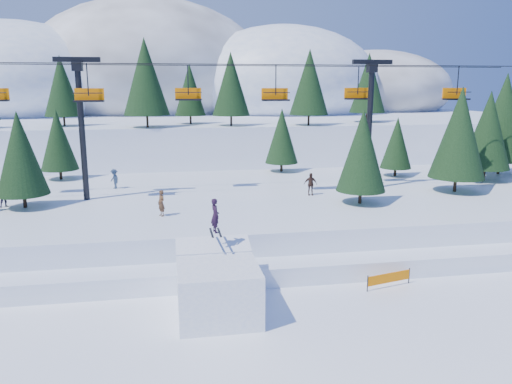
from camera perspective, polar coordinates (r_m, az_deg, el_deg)
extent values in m
plane|color=white|center=(22.78, -1.66, -16.28)|extent=(160.00, 160.00, 0.00)
cube|color=white|center=(39.14, -5.50, -2.11)|extent=(70.00, 22.00, 2.50)
cube|color=white|center=(29.82, -3.92, -8.09)|extent=(70.00, 6.00, 1.10)
cube|color=white|center=(88.24, -8.14, 6.90)|extent=(110.00, 60.00, 6.00)
ellipsoid|color=white|center=(95.23, -25.82, 11.30)|extent=(36.00, 32.40, 19.80)
ellipsoid|color=#605B59|center=(97.92, -12.14, 13.27)|extent=(44.00, 39.60, 26.40)
ellipsoid|color=white|center=(92.23, 3.17, 12.46)|extent=(34.00, 30.60, 19.72)
ellipsoid|color=#605B59|center=(104.18, 13.39, 11.40)|extent=(30.00, 27.00, 15.00)
cylinder|color=black|center=(60.16, -12.31, 7.91)|extent=(0.26, 0.26, 1.42)
cone|color=#1C391A|center=(60.03, -12.53, 12.76)|extent=(5.29, 5.29, 8.75)
cylinder|color=black|center=(61.48, -2.85, 8.16)|extent=(0.26, 0.26, 1.23)
cone|color=#1C391A|center=(61.34, -2.90, 12.25)|extent=(4.56, 4.56, 7.54)
cylinder|color=black|center=(62.38, 6.03, 8.19)|extent=(0.26, 0.26, 1.28)
cone|color=#1C391A|center=(62.24, 6.12, 12.40)|extent=(4.76, 4.76, 7.87)
cylinder|color=black|center=(65.04, -21.07, 7.57)|extent=(0.26, 0.26, 1.17)
cone|color=#1C391A|center=(64.90, -21.35, 11.24)|extent=(4.35, 4.35, 7.19)
cylinder|color=black|center=(69.02, 12.54, 8.34)|extent=(0.26, 0.26, 1.26)
cone|color=#1C391A|center=(68.89, 12.72, 12.08)|extent=(4.68, 4.68, 7.75)
cylinder|color=black|center=(64.96, -7.48, 8.21)|extent=(0.26, 0.26, 1.05)
cone|color=#1C391A|center=(64.82, -7.57, 11.52)|extent=(3.91, 3.91, 6.46)
cube|color=white|center=(24.51, -4.44, -10.86)|extent=(3.79, 4.69, 2.57)
cube|color=white|center=(25.91, -4.93, -6.42)|extent=(3.79, 1.64, 0.91)
imported|color=black|center=(25.00, -4.69, -2.70)|extent=(0.55, 0.72, 1.74)
cube|color=black|center=(25.22, -5.11, -4.66)|extent=(0.11, 1.65, 0.03)
cube|color=black|center=(25.26, -4.20, -4.63)|extent=(0.11, 1.65, 0.03)
cylinder|color=black|center=(38.48, -19.26, 6.48)|extent=(0.44, 0.44, 10.00)
cube|color=black|center=(38.38, -19.80, 14.06)|extent=(3.20, 0.35, 0.35)
cube|color=black|center=(38.36, -19.75, 13.39)|extent=(0.70, 0.70, 0.70)
cylinder|color=black|center=(41.16, 12.81, 7.17)|extent=(0.44, 0.44, 10.00)
cube|color=black|center=(41.06, 13.15, 14.28)|extent=(3.20, 0.35, 0.35)
cube|color=black|center=(41.05, 13.12, 13.65)|extent=(0.70, 0.70, 0.70)
cylinder|color=black|center=(36.99, -2.51, 14.38)|extent=(46.00, 0.06, 0.06)
cylinder|color=black|center=(39.37, -2.98, 14.23)|extent=(46.00, 0.06, 0.06)
cylinder|color=black|center=(37.03, -18.70, 12.06)|extent=(0.08, 0.08, 2.20)
cube|color=black|center=(37.05, -18.55, 9.82)|extent=(2.00, 0.75, 0.12)
cube|color=orange|center=(37.41, -18.51, 10.53)|extent=(2.00, 0.10, 0.85)
cylinder|color=black|center=(36.69, -18.69, 10.66)|extent=(2.00, 0.06, 0.06)
cylinder|color=black|center=(39.08, -7.78, 12.55)|extent=(0.08, 0.08, 2.20)
cube|color=black|center=(39.09, -7.72, 10.42)|extent=(2.00, 0.75, 0.12)
cube|color=orange|center=(39.46, -7.76, 11.09)|extent=(2.00, 0.10, 0.85)
cylinder|color=black|center=(38.73, -7.72, 11.22)|extent=(2.00, 0.06, 0.06)
cylinder|color=black|center=(37.49, 2.28, 12.67)|extent=(0.08, 0.08, 2.20)
cube|color=black|center=(37.50, 2.26, 10.45)|extent=(2.00, 0.75, 0.12)
cube|color=orange|center=(37.86, 2.14, 11.15)|extent=(2.00, 0.10, 0.85)
cylinder|color=black|center=(37.15, 2.39, 11.28)|extent=(2.00, 0.06, 0.06)
cylinder|color=black|center=(41.91, 11.61, 12.38)|extent=(0.08, 0.08, 2.20)
cube|color=black|center=(41.92, 11.53, 10.40)|extent=(2.00, 0.75, 0.12)
cube|color=orange|center=(42.26, 11.36, 11.03)|extent=(2.00, 0.10, 0.85)
cylinder|color=black|center=(41.58, 11.74, 11.13)|extent=(2.00, 0.06, 0.06)
cylinder|color=black|center=(43.00, 22.08, 11.74)|extent=(0.08, 0.08, 2.20)
cube|color=black|center=(43.01, 21.92, 9.82)|extent=(2.00, 0.75, 0.12)
cube|color=orange|center=(43.33, 21.71, 10.44)|extent=(2.00, 0.10, 0.85)
cylinder|color=black|center=(42.71, 22.23, 10.52)|extent=(2.00, 0.06, 0.06)
cylinder|color=black|center=(42.79, 21.79, 0.80)|extent=(0.26, 0.26, 1.15)
cone|color=#1C391A|center=(42.24, 22.22, 6.29)|extent=(4.29, 4.29, 7.09)
cylinder|color=black|center=(48.89, 24.59, 1.85)|extent=(0.26, 0.26, 1.11)
cone|color=#1C391A|center=(48.42, 25.00, 6.46)|extent=(4.11, 4.11, 6.80)
cylinder|color=black|center=(53.13, 25.98, 2.59)|extent=(0.26, 0.26, 1.33)
cone|color=#1C391A|center=(52.66, 26.45, 7.67)|extent=(4.93, 4.93, 8.15)
cylinder|color=black|center=(48.44, 15.60, 2.22)|extent=(0.26, 0.26, 0.77)
cone|color=#1C391A|center=(48.06, 15.79, 5.44)|extent=(2.85, 2.85, 4.72)
cylinder|color=black|center=(48.41, -21.42, 1.89)|extent=(0.26, 0.26, 0.88)
cone|color=#1C391A|center=(47.99, -21.71, 5.58)|extent=(3.27, 3.27, 5.41)
cylinder|color=black|center=(49.22, 2.92, 2.86)|extent=(0.26, 0.26, 0.86)
cone|color=#1C391A|center=(48.82, 2.96, 6.44)|extent=(3.21, 3.21, 5.30)
cylinder|color=black|center=(38.14, -24.91, -0.93)|extent=(0.26, 0.26, 0.93)
cone|color=#1C391A|center=(37.59, -25.36, 4.03)|extent=(3.47, 3.47, 5.74)
cylinder|color=black|center=(36.59, 11.80, -0.55)|extent=(0.26, 0.26, 0.94)
cone|color=#1C391A|center=(36.01, 12.03, 4.67)|extent=(3.50, 3.50, 5.78)
imported|color=#3A251E|center=(38.66, 6.24, 0.91)|extent=(1.07, 0.57, 1.73)
imported|color=#2C3D56|center=(42.48, -15.88, 1.45)|extent=(1.09, 1.21, 1.63)
imported|color=#50331E|center=(32.84, -10.78, -1.27)|extent=(0.66, 0.74, 1.71)
imported|color=#25233C|center=(38.82, -26.81, -0.43)|extent=(0.94, 0.87, 1.55)
imported|color=#1E3C3B|center=(44.00, 13.39, 1.87)|extent=(0.76, 0.50, 1.52)
cylinder|color=black|center=(27.73, 12.63, -10.18)|extent=(0.06, 0.06, 0.90)
cylinder|color=black|center=(29.39, 17.09, -9.13)|extent=(0.06, 0.06, 0.90)
cube|color=orange|center=(28.50, 14.94, -9.46)|extent=(2.73, 0.71, 0.55)
cylinder|color=black|center=(30.29, 10.57, -8.14)|extent=(0.06, 0.06, 0.90)
cylinder|color=black|center=(30.94, 15.72, -7.96)|extent=(0.06, 0.06, 0.90)
cube|color=orange|center=(30.55, 13.18, -7.88)|extent=(2.77, 0.51, 0.55)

